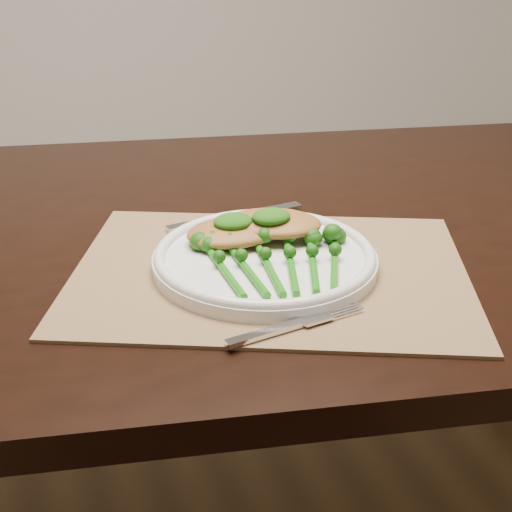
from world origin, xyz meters
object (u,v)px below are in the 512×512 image
object	(u,v)px
broccolini_bundle	(280,267)
chicken_fillet_left	(236,231)
dinner_plate	(265,258)
dining_table	(251,421)
placemat	(270,271)

from	to	relation	value
broccolini_bundle	chicken_fillet_left	bearing A→B (deg)	114.17
dinner_plate	broccolini_bundle	distance (m)	0.05
dining_table	broccolini_bundle	world-z (taller)	broccolini_bundle
placemat	broccolini_bundle	xyz separation A→B (m)	(-0.00, -0.04, 0.02)
placemat	chicken_fillet_left	bearing A→B (deg)	134.27
placemat	dinner_plate	world-z (taller)	dinner_plate
placemat	dinner_plate	size ratio (longest dim) A/B	1.73
placemat	broccolini_bundle	bearing A→B (deg)	-68.93
dining_table	placemat	world-z (taller)	placemat
dinner_plate	chicken_fillet_left	distance (m)	0.06
dinner_plate	chicken_fillet_left	bearing A→B (deg)	113.05
placemat	dinner_plate	xyz separation A→B (m)	(-0.00, 0.01, 0.02)
dining_table	chicken_fillet_left	bearing A→B (deg)	-107.80
dining_table	chicken_fillet_left	distance (m)	0.42
dinner_plate	dining_table	bearing A→B (deg)	79.57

